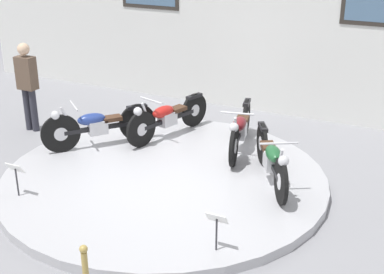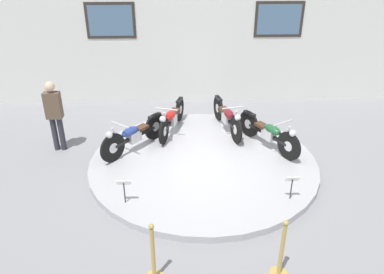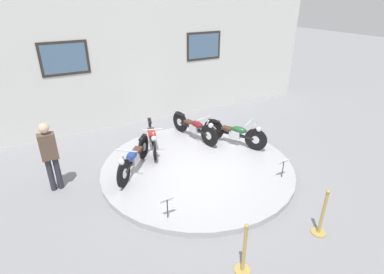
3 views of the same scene
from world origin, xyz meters
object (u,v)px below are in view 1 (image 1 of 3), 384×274
Objects in this scene: motorcycle_maroon at (240,128)px; visitor_standing at (27,82)px; motorcycle_green at (272,158)px; info_placard_front_left at (16,172)px; motorcycle_red at (167,116)px; info_placard_front_centre at (217,223)px; motorcycle_blue at (98,125)px.

motorcycle_maroon is 1.16× the size of visitor_standing.
motorcycle_green is 3.44× the size of info_placard_front_left.
motorcycle_green is 3.68m from info_placard_front_left.
motorcycle_maroon reaches higher than motorcycle_red.
motorcycle_red is at bearing 127.61° from info_placard_front_centre.
info_placard_front_left is (-3.09, -1.99, -0.03)m from motorcycle_green.
visitor_standing is at bearing -172.17° from motorcycle_maroon.
visitor_standing is at bearing 175.80° from motorcycle_green.
motorcycle_red is at bearing 11.80° from visitor_standing.
visitor_standing is at bearing 168.87° from motorcycle_blue.
info_placard_front_centre is at bearing -73.86° from motorcycle_maroon.
visitor_standing reaches higher than motorcycle_blue.
motorcycle_maroon is 1.13× the size of motorcycle_green.
visitor_standing is at bearing 154.46° from info_placard_front_centre.
motorcycle_red is 1.09× the size of motorcycle_green.
info_placard_front_centre is at bearing 0.00° from info_placard_front_left.
info_placard_front_left is 1.00× the size of info_placard_front_centre.
motorcycle_green is at bearing -4.20° from visitor_standing.
info_placard_front_left is at bearing -147.28° from motorcycle_green.
info_placard_front_left is (-2.24, -2.91, -0.03)m from motorcycle_maroon.
info_placard_front_centre is at bearing -52.39° from motorcycle_red.
motorcycle_blue reaches higher than motorcycle_green.
motorcycle_green is (0.86, -0.92, -0.00)m from motorcycle_maroon.
visitor_standing reaches higher than motorcycle_maroon.
motorcycle_maroon reaches higher than motorcycle_blue.
motorcycle_blue is 3.09× the size of info_placard_front_centre.
info_placard_front_left is at bearing 180.00° from info_placard_front_centre.
motorcycle_red is 2.77m from visitor_standing.
motorcycle_green reaches higher than info_placard_front_centre.
visitor_standing reaches higher than motorcycle_red.
motorcycle_green is at bearing 32.72° from info_placard_front_left.
motorcycle_red is 2.43m from motorcycle_green.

